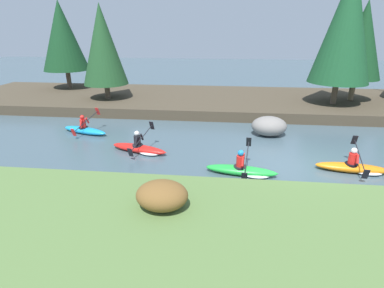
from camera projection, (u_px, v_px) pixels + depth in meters
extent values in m
plane|color=#425660|center=(292.00, 167.00, 12.10)|extent=(90.00, 90.00, 0.00)
cube|color=#473D2D|center=(264.00, 102.00, 21.33)|extent=(44.00, 8.43, 0.63)
cylinder|color=brown|center=(69.00, 79.00, 24.40)|extent=(0.36, 0.36, 1.44)
cone|color=#143D1E|center=(62.00, 36.00, 23.20)|extent=(3.52, 3.52, 5.18)
cylinder|color=brown|center=(107.00, 91.00, 20.88)|extent=(0.36, 0.36, 0.99)
cone|color=#1E4723|center=(103.00, 45.00, 19.76)|extent=(3.00, 3.00, 5.15)
cylinder|color=brown|center=(335.00, 93.00, 19.31)|extent=(0.36, 0.36, 1.38)
cone|color=#194C28|center=(346.00, 25.00, 17.82)|extent=(3.65, 3.65, 6.84)
cylinder|color=#7A664C|center=(352.00, 89.00, 20.26)|extent=(0.36, 0.36, 1.45)
cone|color=#143D1E|center=(362.00, 40.00, 19.12)|extent=(2.99, 2.99, 4.83)
ellipsoid|color=brown|center=(162.00, 195.00, 7.95)|extent=(1.40, 1.17, 0.76)
ellipsoid|color=orange|center=(352.00, 168.00, 11.65)|extent=(2.75, 0.90, 0.34)
cylinder|color=black|center=(351.00, 164.00, 11.61)|extent=(0.53, 0.53, 0.08)
cylinder|color=red|center=(353.00, 158.00, 11.52)|extent=(0.33, 0.33, 0.42)
sphere|color=white|center=(354.00, 151.00, 11.40)|extent=(0.25, 0.25, 0.23)
cylinder|color=red|center=(354.00, 154.00, 11.69)|extent=(0.11, 0.23, 0.35)
cylinder|color=red|center=(358.00, 159.00, 11.25)|extent=(0.11, 0.23, 0.35)
cylinder|color=black|center=(360.00, 156.00, 11.43)|extent=(0.25, 1.91, 0.65)
cube|color=black|center=(354.00, 140.00, 12.18)|extent=(0.22, 0.18, 0.41)
cube|color=black|center=(366.00, 174.00, 10.67)|extent=(0.22, 0.18, 0.41)
ellipsoid|color=white|center=(367.00, 171.00, 11.57)|extent=(1.17, 0.82, 0.18)
ellipsoid|color=green|center=(241.00, 170.00, 11.44)|extent=(2.75, 0.94, 0.34)
cone|color=green|center=(274.00, 173.00, 11.16)|extent=(0.37, 0.24, 0.20)
cylinder|color=black|center=(240.00, 167.00, 11.40)|extent=(0.54, 0.54, 0.08)
cylinder|color=red|center=(240.00, 161.00, 11.31)|extent=(0.34, 0.34, 0.42)
sphere|color=#1E89D1|center=(241.00, 153.00, 11.19)|extent=(0.26, 0.26, 0.23)
cylinder|color=red|center=(244.00, 157.00, 11.47)|extent=(0.12, 0.23, 0.35)
cylinder|color=red|center=(243.00, 162.00, 11.04)|extent=(0.12, 0.23, 0.35)
cylinder|color=black|center=(247.00, 158.00, 11.21)|extent=(0.28, 1.90, 0.65)
cube|color=black|center=(249.00, 142.00, 11.96)|extent=(0.22, 0.18, 0.41)
cube|color=black|center=(244.00, 177.00, 10.46)|extent=(0.22, 0.18, 0.41)
ellipsoid|color=white|center=(255.00, 174.00, 11.35)|extent=(1.18, 0.83, 0.18)
ellipsoid|color=red|center=(139.00, 149.00, 13.51)|extent=(2.76, 1.32, 0.34)
cone|color=red|center=(163.00, 152.00, 13.07)|extent=(0.39, 0.29, 0.20)
cylinder|color=black|center=(138.00, 145.00, 13.47)|extent=(0.59, 0.59, 0.08)
cylinder|color=black|center=(137.00, 140.00, 13.38)|extent=(0.37, 0.37, 0.42)
sphere|color=white|center=(137.00, 133.00, 13.27)|extent=(0.28, 0.28, 0.23)
cylinder|color=black|center=(142.00, 137.00, 13.52)|extent=(0.15, 0.24, 0.35)
cylinder|color=black|center=(136.00, 140.00, 13.11)|extent=(0.15, 0.24, 0.35)
cylinder|color=black|center=(142.00, 138.00, 13.26)|extent=(0.56, 1.85, 0.65)
cube|color=black|center=(152.00, 125.00, 13.97)|extent=(0.24, 0.21, 0.41)
cube|color=black|center=(130.00, 152.00, 12.55)|extent=(0.24, 0.21, 0.41)
ellipsoid|color=white|center=(150.00, 152.00, 13.35)|extent=(1.25, 0.97, 0.18)
ellipsoid|color=#1993D6|center=(85.00, 130.00, 15.90)|extent=(2.76, 1.38, 0.34)
cone|color=#1993D6|center=(103.00, 133.00, 15.43)|extent=(0.39, 0.30, 0.20)
cylinder|color=black|center=(84.00, 128.00, 15.86)|extent=(0.60, 0.60, 0.08)
cylinder|color=red|center=(83.00, 123.00, 15.77)|extent=(0.38, 0.38, 0.42)
sphere|color=red|center=(82.00, 117.00, 15.65)|extent=(0.29, 0.29, 0.23)
cylinder|color=red|center=(87.00, 121.00, 15.91)|extent=(0.15, 0.24, 0.35)
cylinder|color=red|center=(81.00, 123.00, 15.50)|extent=(0.15, 0.24, 0.35)
cylinder|color=black|center=(86.00, 121.00, 15.64)|extent=(0.60, 1.84, 0.65)
cube|color=red|center=(98.00, 111.00, 16.34)|extent=(0.24, 0.21, 0.41)
cube|color=red|center=(74.00, 132.00, 14.94)|extent=(0.24, 0.21, 0.41)
ellipsoid|color=gray|center=(269.00, 126.00, 15.49)|extent=(1.79, 1.40, 1.01)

